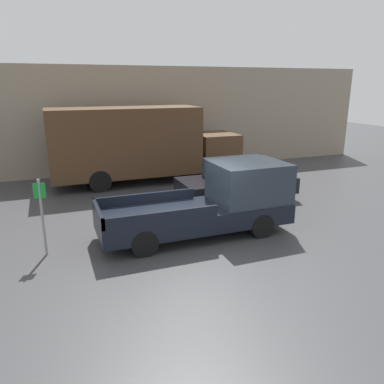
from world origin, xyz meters
name	(u,v)px	position (x,y,z in m)	size (l,w,h in m)	color
ground_plane	(201,241)	(0.00, 0.00, 0.00)	(60.00, 60.00, 0.00)	#3D3D3F
building_wall	(128,120)	(0.00, 9.68, 2.64)	(28.00, 0.15, 5.27)	gray
pickup_truck	(216,202)	(0.68, 0.47, 0.97)	(5.73, 1.95, 2.10)	black
car	(237,180)	(2.86, 3.21, 0.81)	(4.49, 2.00, 1.60)	black
delivery_truck	(138,143)	(-0.07, 7.36, 1.81)	(8.66, 2.43, 3.42)	#4C331E
parking_sign	(42,213)	(-4.21, 0.62, 1.18)	(0.30, 0.07, 2.09)	gray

